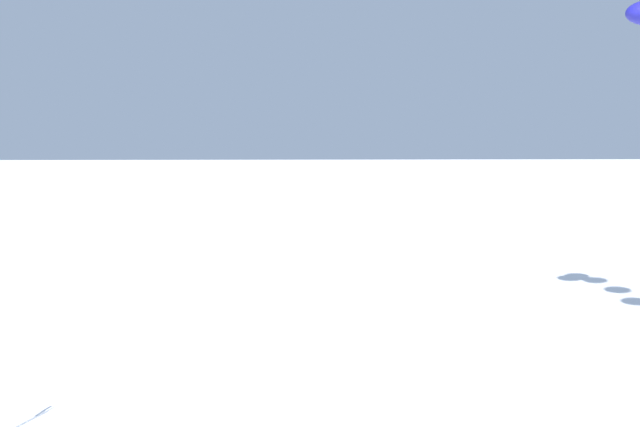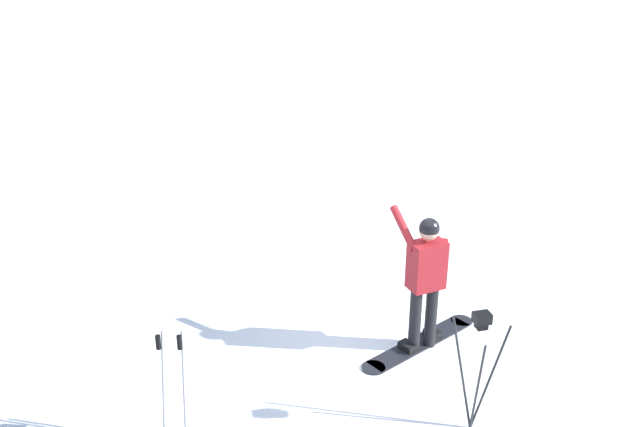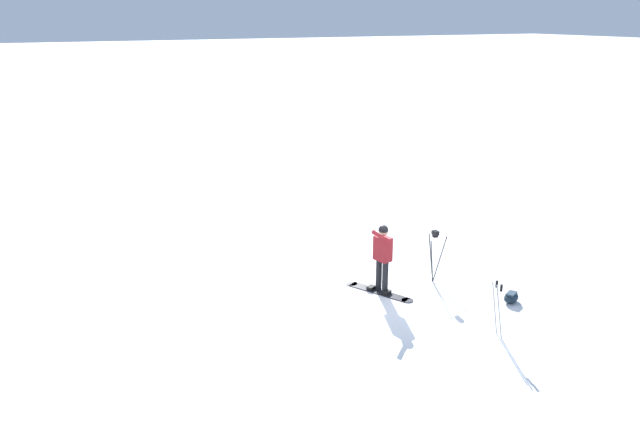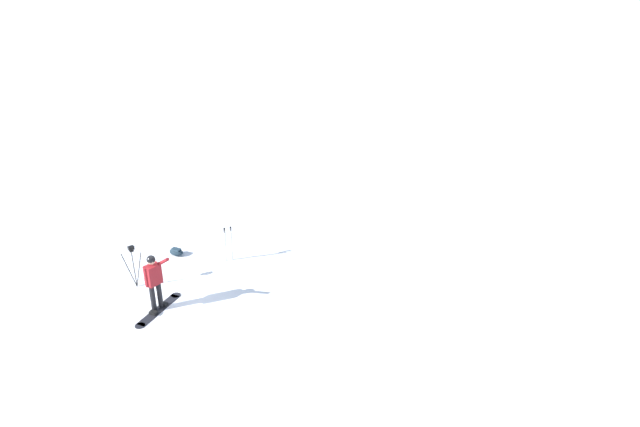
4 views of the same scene
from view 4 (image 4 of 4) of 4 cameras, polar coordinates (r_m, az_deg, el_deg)
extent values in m
plane|color=white|center=(16.77, -13.00, -8.47)|extent=(300.00, 300.00, 0.00)
cylinder|color=black|center=(16.50, -15.46, -7.69)|extent=(0.14, 0.14, 0.81)
cylinder|color=black|center=(16.40, -16.08, -8.00)|extent=(0.14, 0.14, 0.81)
cube|color=maroon|center=(16.09, -16.06, -5.78)|extent=(0.33, 0.44, 0.57)
sphere|color=tan|center=(15.88, -16.24, -4.46)|extent=(0.22, 0.22, 0.22)
sphere|color=black|center=(15.87, -16.26, -4.37)|extent=(0.23, 0.23, 0.23)
cylinder|color=maroon|center=(15.81, -15.18, -4.61)|extent=(0.53, 0.19, 0.40)
cylinder|color=maroon|center=(16.02, -16.68, -6.03)|extent=(0.09, 0.09, 0.57)
cube|color=black|center=(16.61, -15.55, -9.10)|extent=(0.93, 1.51, 0.02)
cylinder|color=black|center=(17.10, -13.95, -7.80)|extent=(0.27, 0.27, 0.02)
cylinder|color=black|center=(16.15, -17.24, -10.47)|extent=(0.27, 0.27, 0.02)
cube|color=black|center=(16.72, -15.10, -8.58)|extent=(0.24, 0.21, 0.08)
cube|color=black|center=(16.45, -16.04, -9.34)|extent=(0.24, 0.21, 0.08)
ellipsoid|color=#192833|center=(19.08, -13.92, -3.69)|extent=(0.55, 0.47, 0.23)
cube|color=#263A47|center=(19.04, -13.95, -3.48)|extent=(0.33, 0.28, 0.08)
cylinder|color=#262628|center=(17.51, -18.21, -5.34)|extent=(0.06, 0.32, 1.17)
cylinder|color=#262628|center=(17.46, -17.34, -5.29)|extent=(0.27, 0.20, 1.17)
cylinder|color=#262628|center=(17.66, -17.81, -4.99)|extent=(0.31, 0.12, 1.17)
cube|color=black|center=(17.24, -18.03, -3.46)|extent=(0.10, 0.10, 0.06)
cube|color=black|center=(17.21, -18.06, -3.23)|extent=(0.12, 0.16, 0.10)
cylinder|color=gray|center=(18.15, -9.24, -3.10)|extent=(0.20, 0.08, 1.18)
cylinder|color=black|center=(17.91, -9.36, -1.63)|extent=(0.05, 0.05, 0.14)
cylinder|color=gray|center=(18.19, -8.66, -2.98)|extent=(0.20, 0.11, 1.18)
cylinder|color=black|center=(17.95, -8.77, -1.51)|extent=(0.05, 0.05, 0.14)
camera|label=1|loc=(9.37, -45.43, -8.02)|focal=34.01mm
camera|label=2|loc=(21.26, -17.83, 11.79)|focal=37.54mm
camera|label=3|loc=(17.99, 32.31, 12.52)|focal=35.85mm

